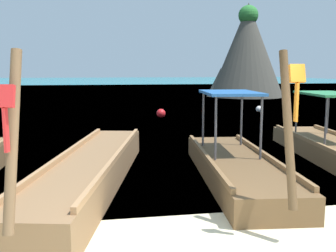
# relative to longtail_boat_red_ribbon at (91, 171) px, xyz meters

# --- Properties ---
(sea_water) EXTENTS (120.00, 120.00, 0.00)m
(sea_water) POSITION_rel_longtail_boat_red_ribbon_xyz_m (1.61, 58.16, -0.32)
(sea_water) COLOR #147A89
(sea_water) RESTS_ON ground
(longtail_boat_red_ribbon) EXTENTS (2.53, 7.12, 2.59)m
(longtail_boat_red_ribbon) POSITION_rel_longtail_boat_red_ribbon_xyz_m (0.00, 0.00, 0.00)
(longtail_boat_red_ribbon) COLOR olive
(longtail_boat_red_ribbon) RESTS_ON ground
(longtail_boat_orange_ribbon) EXTENTS (1.88, 5.82, 2.64)m
(longtail_boat_orange_ribbon) POSITION_rel_longtail_boat_red_ribbon_xyz_m (3.07, -0.02, -0.01)
(longtail_boat_orange_ribbon) COLOR brown
(longtail_boat_orange_ribbon) RESTS_ON ground
(karst_rock) EXTENTS (6.66, 6.47, 8.18)m
(karst_rock) POSITION_rel_longtail_boat_red_ribbon_xyz_m (12.86, 25.00, 3.69)
(karst_rock) COLOR #47443D
(karst_rock) RESTS_ON ground
(mooring_buoy_near) EXTENTS (0.37, 0.37, 0.37)m
(mooring_buoy_near) POSITION_rel_longtail_boat_red_ribbon_xyz_m (8.86, 12.39, -0.13)
(mooring_buoy_near) COLOR white
(mooring_buoy_near) RESTS_ON sea_water
(mooring_buoy_far) EXTENTS (0.45, 0.45, 0.45)m
(mooring_buoy_far) POSITION_rel_longtail_boat_red_ribbon_xyz_m (3.10, 10.93, -0.09)
(mooring_buoy_far) COLOR red
(mooring_buoy_far) RESTS_ON sea_water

